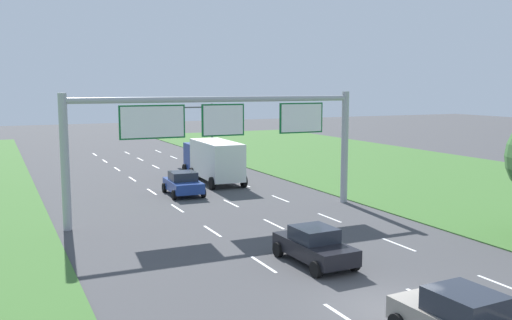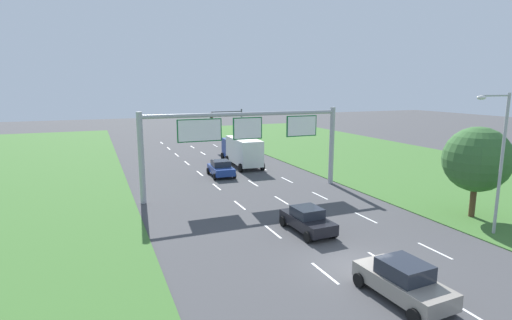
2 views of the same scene
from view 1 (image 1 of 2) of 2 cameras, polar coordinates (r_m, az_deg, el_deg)
ground_plane at (r=20.07m, az=13.13°, el=-14.24°), size 200.00×200.00×0.00m
lane_dashes_inner_left at (r=32.06m, az=-6.28°, el=-5.85°), size 0.14×68.40×0.01m
lane_dashes_inner_right at (r=33.31m, az=-0.55°, el=-5.30°), size 0.14×68.40×0.01m
lane_dashes_slip at (r=34.87m, az=4.72°, el=-4.75°), size 0.14×68.40×0.01m
car_near_red at (r=24.02m, az=5.87°, el=-8.50°), size 2.14×4.16×1.54m
car_mid_lane at (r=38.91m, az=-7.30°, el=-2.33°), size 2.36×4.00×1.58m
box_truck at (r=44.12m, az=-4.34°, el=0.09°), size 2.92×8.57×3.18m
sign_gantry at (r=32.23m, az=-3.53°, el=3.13°), size 17.24×0.44×7.00m
traffic_light_mast at (r=56.70m, az=-6.26°, el=3.87°), size 4.76×0.49×5.60m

